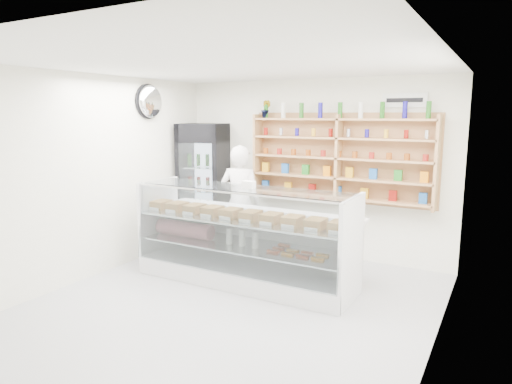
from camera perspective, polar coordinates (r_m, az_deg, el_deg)
The scene contains 8 objects.
room at distance 5.17m, azimuth -3.57°, elevation 0.17°, with size 5.00×5.00×5.00m.
display_counter at distance 6.23m, azimuth -1.42°, elevation -8.01°, with size 3.01×0.90×1.31m.
shop_worker at distance 7.16m, azimuth -2.01°, elevation -1.26°, with size 0.65×0.43×1.79m, color silver.
drinks_cooler at distance 8.00m, azimuth -6.47°, elevation 0.99°, with size 0.89×0.87×2.10m.
wall_shelving at distance 7.03m, azimuth 10.29°, elevation 4.16°, with size 2.84×0.28×1.33m.
potted_plant at distance 7.50m, azimuth 1.25°, elevation 10.33°, with size 0.16×0.13×0.28m, color #1E6626.
security_mirror at distance 7.38m, azimuth -13.04°, elevation 10.97°, with size 0.15×0.50×0.50m, color silver.
wall_sign at distance 6.90m, azimuth 18.09°, elevation 10.85°, with size 0.62×0.03×0.20m, color white.
Camera 1 is at (2.76, -4.29, 2.25)m, focal length 32.00 mm.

